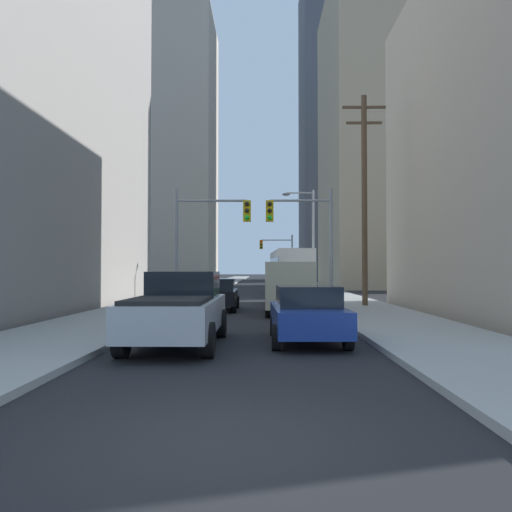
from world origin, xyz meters
The scene contains 17 objects.
ground_plane centered at (0.00, 0.00, 0.00)m, with size 400.00×400.00×0.00m, color black.
sidewalk_left centered at (-5.23, 50.00, 0.07)m, with size 3.93×160.00×0.15m, color #9E9E99.
sidewalk_right centered at (5.23, 50.00, 0.07)m, with size 3.93×160.00×0.15m, color #9E9E99.
city_bus centered at (2.58, 33.89, 1.93)m, with size 2.95×11.59×3.40m.
pickup_truck_silver centered at (-1.69, 7.24, 0.93)m, with size 2.20×5.40×1.90m.
cargo_van_beige centered at (1.65, 16.48, 1.29)m, with size 2.17×5.28×2.26m.
sedan_blue centered at (1.67, 7.76, 0.77)m, with size 1.95×4.25×1.52m.
sedan_black centered at (-1.70, 18.41, 0.77)m, with size 1.95×4.24×1.52m.
sedan_green centered at (1.57, 22.78, 0.77)m, with size 1.95×4.25×1.52m.
traffic_signal_near_left centered at (-2.24, 19.35, 4.04)m, with size 3.82×0.44×6.00m.
traffic_signal_near_right centered at (2.46, 19.35, 4.02)m, with size 3.33×0.44×6.00m.
traffic_signal_far_right centered at (2.20, 53.10, 4.05)m, with size 3.89×0.44×6.00m.
utility_pole_right centered at (5.62, 19.79, 5.69)m, with size 2.20×0.28×10.82m.
street_lamp_right centered at (3.62, 29.32, 4.52)m, with size 2.23×0.32×7.50m.
building_left_far_tower centered at (-19.27, 87.15, 24.20)m, with size 21.20×18.32×48.40m, color #B7A893.
building_right_mid_block centered at (19.33, 50.55, 16.58)m, with size 23.43×18.40×33.16m, color tan.
building_right_far_highrise centered at (20.01, 88.17, 28.40)m, with size 24.53×18.06×56.81m, color #4C515B.
Camera 1 is at (0.49, -5.78, 1.96)m, focal length 35.46 mm.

